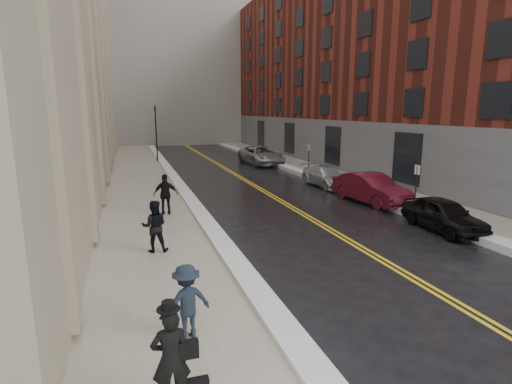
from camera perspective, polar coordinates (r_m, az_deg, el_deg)
ground at (r=10.32m, az=15.33°, el=-16.52°), size 160.00×160.00×0.00m
sidewalk_left at (r=24.01m, az=-15.90°, el=-0.14°), size 4.00×64.00×0.15m
sidewalk_right at (r=27.87m, az=13.02°, el=1.60°), size 3.00×64.00×0.15m
lane_stripe_a at (r=25.17m, az=-0.06°, el=0.68°), size 0.12×64.00×0.01m
lane_stripe_b at (r=25.24m, az=0.46°, el=0.71°), size 0.12×64.00×0.01m
snow_ridge_left at (r=24.17m, az=-10.45°, el=0.33°), size 0.70×60.80×0.26m
snow_ridge_right at (r=26.96m, az=9.64°, el=1.57°), size 0.85×60.80×0.30m
building_right at (r=38.26m, az=19.55°, el=17.33°), size 14.00×50.00×18.00m
tower_far_right at (r=77.91m, az=-3.48°, el=24.41°), size 22.00×18.00×44.00m
traffic_signal at (r=37.65m, az=-14.09°, el=8.71°), size 0.18×0.15×5.20m
parking_sign_near at (r=20.59m, az=21.91°, el=1.18°), size 0.06×0.35×2.23m
parking_sign_far at (r=30.67m, az=7.53°, el=5.12°), size 0.06×0.35×2.23m
car_black at (r=17.79m, az=25.21°, el=-2.91°), size 1.80×4.00×1.33m
car_maroon at (r=21.64m, az=16.11°, el=0.48°), size 2.22×4.87×1.55m
car_silver_near at (r=25.86m, az=9.99°, el=2.22°), size 1.91×4.42×1.27m
car_silver_far at (r=35.83m, az=0.76°, el=5.29°), size 3.09×6.07×1.64m
pedestrian_main at (r=6.88m, az=-12.09°, el=-22.27°), size 0.62×0.41×1.68m
pedestrian_a at (r=13.68m, az=-14.31°, el=-4.76°), size 0.93×0.76×1.74m
pedestrian_b at (r=8.60m, az=-9.87°, el=-15.18°), size 1.15×0.84×1.59m
pedestrian_c at (r=18.40m, az=-12.77°, el=-0.33°), size 1.11×0.55×1.84m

